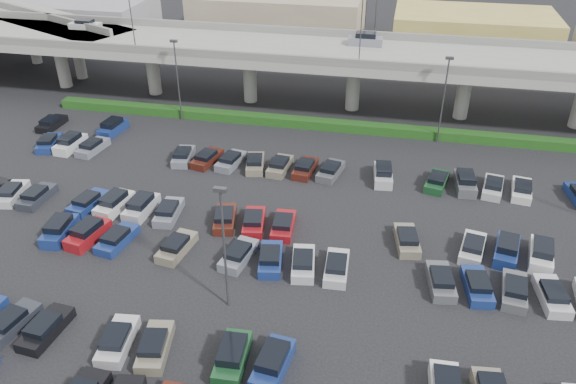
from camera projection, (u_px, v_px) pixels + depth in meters
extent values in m
plane|color=black|center=(255.00, 243.00, 49.16)|extent=(280.00, 280.00, 0.00)
cube|color=gray|center=(316.00, 53.00, 72.24)|extent=(150.00, 13.00, 1.10)
cube|color=#5F5F5A|center=(308.00, 60.00, 66.46)|extent=(150.00, 0.50, 1.00)
cube|color=#5F5F5A|center=(324.00, 32.00, 76.94)|extent=(150.00, 0.50, 1.00)
cylinder|color=gray|center=(62.00, 64.00, 80.72)|extent=(1.80, 1.80, 6.70)
cube|color=#5F5F5A|center=(57.00, 42.00, 79.10)|extent=(2.60, 9.75, 0.50)
cylinder|color=gray|center=(153.00, 71.00, 78.28)|extent=(1.80, 1.80, 6.70)
cube|color=#5F5F5A|center=(150.00, 48.00, 76.65)|extent=(2.60, 9.75, 0.50)
cylinder|color=gray|center=(250.00, 78.00, 75.83)|extent=(1.80, 1.80, 6.70)
cube|color=#5F5F5A|center=(249.00, 55.00, 74.20)|extent=(2.60, 9.75, 0.50)
cylinder|color=gray|center=(353.00, 85.00, 73.38)|extent=(1.80, 1.80, 6.70)
cube|color=#5F5F5A|center=(355.00, 61.00, 71.76)|extent=(2.60, 9.75, 0.50)
cylinder|color=gray|center=(464.00, 93.00, 70.94)|extent=(1.80, 1.80, 6.70)
cube|color=#5F5F5A|center=(468.00, 69.00, 69.31)|extent=(2.60, 9.75, 0.50)
cube|color=white|center=(85.00, 26.00, 80.20)|extent=(4.40, 1.82, 0.82)
cube|color=black|center=(85.00, 21.00, 79.88)|extent=(2.30, 1.60, 0.50)
cube|color=slate|center=(366.00, 41.00, 73.15)|extent=(4.40, 1.82, 1.05)
cube|color=black|center=(366.00, 35.00, 72.73)|extent=(2.60, 1.60, 0.65)
cylinder|color=#444448|center=(132.00, 20.00, 68.62)|extent=(0.14, 0.14, 8.00)
cylinder|color=#444448|center=(361.00, 33.00, 63.73)|extent=(0.14, 0.14, 8.00)
cube|color=gray|center=(10.00, 13.00, 90.55)|extent=(50.93, 30.13, 1.10)
cube|color=#5F5F5A|center=(8.00, 6.00, 90.01)|extent=(47.34, 22.43, 1.00)
cylinder|color=gray|center=(33.00, 42.00, 90.00)|extent=(1.60, 1.60, 6.70)
cylinder|color=gray|center=(78.00, 56.00, 83.85)|extent=(1.60, 1.60, 6.70)
cube|color=#153F12|center=(306.00, 123.00, 69.83)|extent=(66.00, 1.60, 1.10)
cube|color=#292C35|center=(11.00, 324.00, 40.16)|extent=(2.60, 4.66, 0.82)
cube|color=black|center=(7.00, 319.00, 39.67)|extent=(2.00, 2.56, 0.50)
cube|color=black|center=(46.00, 329.00, 39.68)|extent=(2.22, 4.55, 0.82)
cube|color=black|center=(42.00, 325.00, 39.19)|extent=(1.81, 2.44, 0.50)
cube|color=#BCBCC1|center=(118.00, 341.00, 38.72)|extent=(2.32, 4.58, 0.82)
cube|color=black|center=(115.00, 337.00, 38.23)|extent=(1.86, 2.47, 0.50)
cube|color=#77705D|center=(155.00, 347.00, 38.24)|extent=(2.55, 4.65, 0.82)
cube|color=black|center=(153.00, 343.00, 37.75)|extent=(1.97, 2.54, 0.50)
cube|color=#194724|center=(233.00, 359.00, 37.22)|extent=(2.05, 4.49, 1.05)
cube|color=black|center=(232.00, 350.00, 36.80)|extent=(1.74, 2.68, 0.65)
cube|color=navy|center=(273.00, 365.00, 36.74)|extent=(2.32, 4.58, 1.05)
cube|color=black|center=(273.00, 356.00, 36.32)|extent=(1.89, 2.77, 0.65)
cube|color=black|center=(447.00, 384.00, 34.40)|extent=(1.71, 2.66, 0.65)
cube|color=navy|center=(60.00, 231.00, 49.81)|extent=(2.22, 4.55, 1.05)
cube|color=black|center=(58.00, 224.00, 49.38)|extent=(1.84, 2.74, 0.65)
cube|color=maroon|center=(88.00, 235.00, 49.33)|extent=(2.64, 4.67, 1.05)
cube|color=black|center=(87.00, 227.00, 48.90)|extent=(2.08, 2.86, 0.65)
cube|color=navy|center=(117.00, 240.00, 48.91)|extent=(2.46, 4.62, 0.82)
cube|color=black|center=(115.00, 235.00, 48.41)|extent=(1.93, 2.52, 0.50)
cube|color=#77705D|center=(177.00, 247.00, 47.94)|extent=(2.44, 4.62, 0.82)
cube|color=black|center=(175.00, 243.00, 47.45)|extent=(1.92, 2.51, 0.50)
cube|color=slate|center=(239.00, 255.00, 46.98)|extent=(2.57, 4.65, 0.82)
cube|color=black|center=(238.00, 251.00, 46.49)|extent=(1.99, 2.55, 0.50)
cube|color=navy|center=(271.00, 260.00, 46.50)|extent=(2.54, 4.64, 0.82)
cube|color=black|center=(270.00, 255.00, 46.01)|extent=(1.97, 2.54, 0.50)
cube|color=#BCBCC1|center=(303.00, 264.00, 46.02)|extent=(2.45, 4.62, 0.82)
cube|color=black|center=(303.00, 259.00, 45.53)|extent=(1.92, 2.51, 0.50)
cube|color=#BCBCC1|center=(337.00, 268.00, 45.54)|extent=(2.02, 4.48, 0.82)
cube|color=black|center=(337.00, 264.00, 45.05)|extent=(1.71, 2.37, 0.50)
cube|color=#4F5156|center=(441.00, 282.00, 44.10)|extent=(2.41, 4.61, 0.82)
cube|color=black|center=(442.00, 277.00, 43.61)|extent=(1.90, 2.50, 0.50)
cube|color=navy|center=(477.00, 286.00, 43.62)|extent=(2.39, 4.60, 0.82)
cube|color=black|center=(479.00, 282.00, 43.13)|extent=(1.89, 2.49, 0.50)
cube|color=#4F5156|center=(514.00, 291.00, 43.14)|extent=(2.36, 4.60, 0.82)
cube|color=black|center=(516.00, 287.00, 42.65)|extent=(1.88, 2.48, 0.50)
cube|color=#BCBCC1|center=(552.00, 296.00, 42.66)|extent=(2.32, 4.58, 0.82)
cube|color=black|center=(554.00, 292.00, 42.17)|extent=(1.86, 2.47, 0.50)
cube|color=silver|center=(12.00, 194.00, 55.50)|extent=(2.52, 4.64, 0.82)
cube|color=black|center=(9.00, 189.00, 55.01)|extent=(1.96, 2.53, 0.50)
cube|color=#292C35|center=(37.00, 197.00, 55.02)|extent=(1.97, 4.46, 0.82)
cube|color=black|center=(34.00, 192.00, 54.53)|extent=(1.68, 2.35, 0.50)
cube|color=navy|center=(88.00, 203.00, 54.06)|extent=(2.54, 4.64, 0.82)
cube|color=black|center=(86.00, 198.00, 53.57)|extent=(1.97, 2.54, 0.50)
cube|color=white|center=(115.00, 205.00, 53.52)|extent=(2.48, 4.63, 1.05)
cube|color=black|center=(113.00, 198.00, 53.10)|extent=(1.99, 2.82, 0.65)
cube|color=silver|center=(141.00, 208.00, 53.04)|extent=(2.17, 4.53, 1.05)
cube|color=black|center=(140.00, 201.00, 52.61)|extent=(1.81, 2.72, 0.65)
cube|color=slate|center=(169.00, 213.00, 52.62)|extent=(2.17, 4.53, 0.82)
cube|color=black|center=(167.00, 208.00, 52.12)|extent=(1.78, 2.42, 0.50)
cube|color=#471A12|center=(225.00, 219.00, 51.66)|extent=(2.69, 4.68, 0.82)
cube|color=black|center=(224.00, 215.00, 51.17)|extent=(2.04, 2.58, 0.50)
cube|color=maroon|center=(254.00, 223.00, 51.18)|extent=(2.53, 4.64, 0.82)
cube|color=black|center=(253.00, 218.00, 50.68)|extent=(1.96, 2.53, 0.50)
cube|color=maroon|center=(283.00, 226.00, 50.69)|extent=(2.12, 4.52, 0.82)
cube|color=black|center=(283.00, 222.00, 50.20)|extent=(1.76, 2.41, 0.50)
cube|color=#77705D|center=(407.00, 241.00, 48.77)|extent=(2.54, 4.65, 0.82)
cube|color=black|center=(408.00, 236.00, 48.28)|extent=(1.97, 2.54, 0.50)
cube|color=silver|center=(472.00, 249.00, 47.81)|extent=(2.66, 4.67, 0.82)
cube|color=black|center=(474.00, 244.00, 47.32)|extent=(2.03, 2.57, 0.50)
cube|color=navy|center=(506.00, 251.00, 47.27)|extent=(2.68, 4.68, 1.05)
cube|color=black|center=(508.00, 244.00, 46.85)|extent=(2.10, 2.87, 0.65)
cube|color=white|center=(541.00, 256.00, 46.79)|extent=(2.55, 4.65, 1.05)
cube|color=black|center=(543.00, 248.00, 46.37)|extent=(2.03, 2.84, 0.65)
cube|color=navy|center=(49.00, 143.00, 65.20)|extent=(2.72, 4.69, 0.82)
cube|color=black|center=(47.00, 139.00, 64.71)|extent=(2.06, 2.59, 0.50)
cube|color=white|center=(71.00, 145.00, 64.66)|extent=(2.16, 4.53, 1.05)
cube|color=black|center=(69.00, 138.00, 64.24)|extent=(1.80, 2.72, 0.65)
cube|color=slate|center=(93.00, 148.00, 64.24)|extent=(2.41, 4.61, 0.82)
cube|color=black|center=(91.00, 143.00, 63.75)|extent=(1.90, 2.50, 0.50)
cube|color=slate|center=(183.00, 157.00, 62.32)|extent=(2.43, 4.62, 0.82)
cube|color=black|center=(182.00, 152.00, 61.83)|extent=(1.91, 2.51, 0.50)
cube|color=#471A12|center=(207.00, 159.00, 61.84)|extent=(2.71, 4.69, 0.82)
cube|color=black|center=(206.00, 155.00, 61.35)|extent=(2.05, 2.59, 0.50)
cube|color=slate|center=(231.00, 161.00, 61.36)|extent=(2.62, 4.66, 0.82)
cube|color=black|center=(230.00, 157.00, 60.87)|extent=(2.01, 2.56, 0.50)
cube|color=#77705D|center=(255.00, 164.00, 60.88)|extent=(2.67, 4.68, 0.82)
cube|color=black|center=(255.00, 160.00, 60.39)|extent=(2.03, 2.57, 0.50)
cube|color=#77705D|center=(280.00, 166.00, 60.40)|extent=(2.21, 4.55, 0.82)
cube|color=black|center=(280.00, 162.00, 59.90)|extent=(1.80, 2.44, 0.50)
cube|color=#471A12|center=(305.00, 169.00, 59.92)|extent=(2.28, 4.57, 0.82)
cube|color=black|center=(305.00, 165.00, 59.42)|extent=(1.84, 2.46, 0.50)
cube|color=#4F5156|center=(331.00, 171.00, 59.44)|extent=(2.70, 4.68, 0.82)
cube|color=black|center=(331.00, 167.00, 58.95)|extent=(2.05, 2.58, 0.50)
cube|color=#BCBCC1|center=(383.00, 176.00, 58.41)|extent=(2.22, 4.55, 1.05)
cube|color=black|center=(384.00, 169.00, 57.99)|extent=(1.84, 2.74, 0.65)
cube|color=#194724|center=(437.00, 182.00, 57.51)|extent=(2.75, 4.69, 0.82)
cube|color=black|center=(438.00, 178.00, 57.02)|extent=(2.07, 2.60, 0.50)
cube|color=#4F5156|center=(465.00, 184.00, 56.97)|extent=(2.15, 4.53, 1.05)
cube|color=black|center=(466.00, 177.00, 56.55)|extent=(1.80, 2.71, 0.65)
cube|color=silver|center=(493.00, 188.00, 56.55)|extent=(2.57, 4.65, 0.82)
cube|color=black|center=(494.00, 183.00, 56.06)|extent=(1.98, 2.55, 0.50)
cube|color=white|center=(521.00, 190.00, 56.07)|extent=(2.43, 4.61, 0.82)
cube|color=black|center=(523.00, 186.00, 55.58)|extent=(1.91, 2.50, 0.50)
cube|color=black|center=(52.00, 124.00, 69.88)|extent=(1.95, 4.45, 0.82)
cube|color=black|center=(50.00, 120.00, 69.38)|extent=(1.67, 2.35, 0.50)
cube|color=navy|center=(113.00, 129.00, 68.37)|extent=(2.28, 4.57, 1.05)
cube|color=black|center=(112.00, 123.00, 67.95)|extent=(1.87, 2.76, 0.65)
cylinder|color=#444448|center=(178.00, 82.00, 69.49)|extent=(0.18, 0.18, 10.00)
cube|color=#444448|center=(174.00, 41.00, 66.83)|extent=(0.90, 0.38, 0.30)
cylinder|color=#444448|center=(443.00, 102.00, 63.90)|extent=(0.18, 0.18, 10.00)
cube|color=#444448|center=(450.00, 58.00, 61.24)|extent=(0.90, 0.38, 0.30)
cylinder|color=#444448|center=(225.00, 252.00, 39.87)|extent=(0.18, 0.18, 10.00)
cube|color=#444448|center=(220.00, 190.00, 37.21)|extent=(0.90, 0.38, 0.30)
cube|color=gray|center=(84.00, 17.00, 104.49)|extent=(24.00, 16.00, 6.50)
cube|color=gray|center=(279.00, 15.00, 102.84)|extent=(30.00, 18.00, 8.00)
cube|color=tan|center=(472.00, 34.00, 93.81)|extent=(26.00, 15.00, 7.00)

